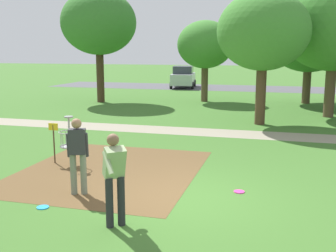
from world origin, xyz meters
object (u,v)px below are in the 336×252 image
frisbee_by_tee (78,135)px  frisbee_mid_grass (43,207)px  tree_mid_left (310,36)px  parked_car_leftmost (183,77)px  player_foreground_watching (114,174)px  tree_mid_right (335,24)px  tree_far_center (263,32)px  disc_golf_basket (68,139)px  tree_far_left (205,45)px  tree_near_left (99,23)px  frisbee_near_basket (239,192)px  player_throwing (78,152)px

frisbee_by_tee → frisbee_mid_grass: size_ratio=0.89×
tree_mid_left → parked_car_leftmost: (-9.58, 8.37, -3.06)m
player_foreground_watching → tree_mid_left: (4.33, 19.32, 3.00)m
parked_car_leftmost → frisbee_mid_grass: bearing=-82.7°
tree_mid_right → tree_far_center: (-3.09, -2.91, -0.42)m
frisbee_by_tee → parked_car_leftmost: size_ratio=0.05×
player_foreground_watching → frisbee_mid_grass: 2.06m
player_foreground_watching → disc_golf_basket: bearing=129.8°
player_foreground_watching → tree_far_left: 18.89m
tree_far_left → frisbee_mid_grass: bearing=-90.0°
disc_golf_basket → tree_mid_left: tree_mid_left is taller
frisbee_mid_grass → tree_far_center: tree_far_center is taller
disc_golf_basket → tree_far_left: tree_far_left is taller
player_foreground_watching → tree_near_left: (-7.89, 16.63, 3.79)m
disc_golf_basket → tree_far_left: 15.54m
frisbee_near_basket → tree_mid_left: (2.32, 16.92, 3.97)m
tree_mid_left → tree_far_left: tree_mid_left is taller
frisbee_by_tee → tree_mid_left: 15.59m
tree_near_left → tree_mid_left: (12.22, 2.70, -0.79)m
tree_mid_right → parked_car_leftmost: size_ratio=1.48×
tree_mid_left → frisbee_mid_grass: bearing=-107.8°
parked_car_leftmost → player_throwing: bearing=-81.7°
frisbee_near_basket → tree_far_left: 17.02m
frisbee_near_basket → tree_mid_right: 12.99m
disc_golf_basket → frisbee_mid_grass: size_ratio=5.63×
disc_golf_basket → tree_far_center: bearing=58.9°
disc_golf_basket → tree_mid_right: tree_mid_right is taller
tree_mid_left → tree_far_left: size_ratio=1.23×
tree_far_left → tree_far_center: bearing=-62.7°
tree_far_center → frisbee_near_basket: bearing=-90.0°
disc_golf_basket → frisbee_by_tee: bearing=114.3°
tree_near_left → tree_far_left: 6.58m
frisbee_by_tee → frisbee_mid_grass: 7.23m
disc_golf_basket → tree_far_center: (4.81, 7.98, 3.17)m
frisbee_near_basket → frisbee_by_tee: bearing=144.2°
tree_near_left → tree_far_center: tree_near_left is taller
frisbee_mid_grass → parked_car_leftmost: size_ratio=0.06×
player_throwing → parked_car_leftmost: 26.63m
parked_car_leftmost → tree_far_left: bearing=-68.9°
frisbee_near_basket → tree_mid_right: size_ratio=0.04×
tree_far_left → parked_car_leftmost: tree_far_left is taller
disc_golf_basket → frisbee_by_tee: disc_golf_basket is taller
tree_far_center → parked_car_leftmost: bearing=113.9°
frisbee_near_basket → tree_near_left: (-9.90, 14.22, 4.76)m
disc_golf_basket → player_foreground_watching: 4.39m
tree_far_left → player_throwing: bearing=-88.9°
frisbee_mid_grass → tree_far_center: (3.77, 10.95, 3.92)m
tree_mid_left → tree_mid_right: (0.76, -5.06, 0.36)m
player_foreground_watching → frisbee_near_basket: player_foreground_watching is taller
frisbee_by_tee → tree_mid_left: bearing=54.2°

